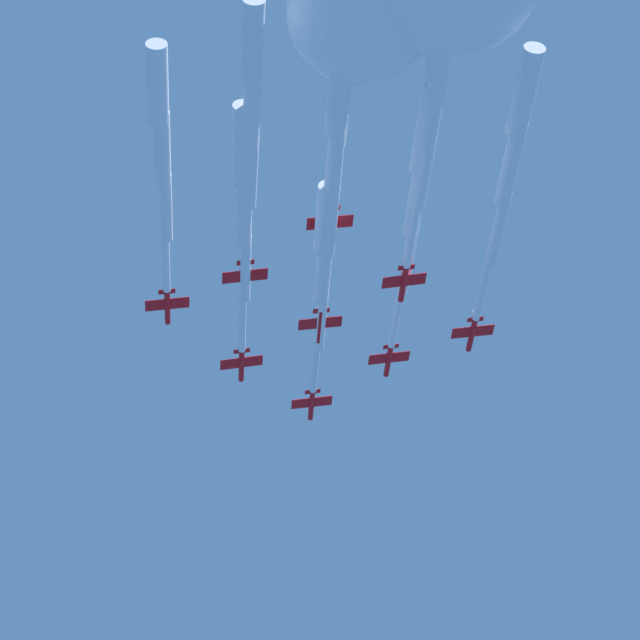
{
  "coord_description": "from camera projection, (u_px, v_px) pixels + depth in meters",
  "views": [
    {
      "loc": [
        67.82,
        -143.37,
        -13.67
      ],
      "look_at": [
        0.0,
        0.0,
        146.46
      ],
      "focal_mm": 66.64,
      "sensor_mm": 36.0,
      "label": 1
    }
  ],
  "objects": [
    {
      "name": "jet_lead",
      "position": [
        322.0,
        271.0,
        215.33
      ],
      "size": [
        32.65,
        55.75,
        4.12
      ],
      "color": "red"
    },
    {
      "name": "jet_port_inner",
      "position": [
        243.0,
        208.0,
        203.84
      ],
      "size": [
        34.52,
        59.7,
        4.21
      ],
      "color": "red"
    },
    {
      "name": "jet_starboard_inner",
      "position": [
        416.0,
        195.0,
        206.06
      ],
      "size": [
        37.29,
        62.25,
        4.18
      ],
      "color": "red"
    },
    {
      "name": "jet_port_mid",
      "position": [
        334.0,
        159.0,
        196.89
      ],
      "size": [
        34.56,
        59.14,
        4.11
      ],
      "color": "red"
    },
    {
      "name": "jet_starboard_mid",
      "position": [
        161.0,
        147.0,
        198.88
      ],
      "size": [
        33.33,
        56.37,
        4.16
      ],
      "color": "red"
    },
    {
      "name": "jet_port_outer",
      "position": [
        511.0,
        162.0,
        197.16
      ],
      "size": [
        36.12,
        61.12,
        4.14
      ],
      "color": "red"
    },
    {
      "name": "jet_starboard_outer",
      "position": [
        251.0,
        110.0,
        189.31
      ],
      "size": [
        33.31,
        55.47,
        4.22
      ],
      "color": "red"
    },
    {
      "name": "jet_trail_port",
      "position": [
        433.0,
        107.0,
        190.18
      ],
      "size": [
        34.76,
        58.1,
        4.24
      ],
      "color": "red"
    },
    {
      "name": "jet_trail_starboard",
      "position": [
        347.0,
        31.0,
        182.08
      ],
      "size": [
        34.61,
        58.66,
        4.14
      ],
      "color": "red"
    }
  ]
}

